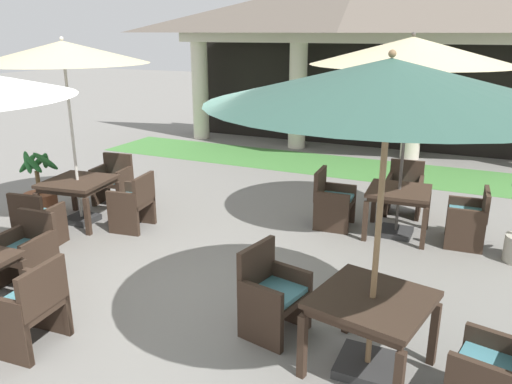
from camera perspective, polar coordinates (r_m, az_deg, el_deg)
The scene contains 20 objects.
ground_plane at distance 5.68m, azimuth -12.00°, elevation -13.61°, with size 60.00×60.00×0.00m, color gray.
background_pavilion at distance 12.73m, azimuth 11.61°, elevation 18.53°, with size 9.91×2.47×4.19m.
lawn_strip at distance 11.60m, azimuth 8.84°, elevation 3.00°, with size 11.71×1.92×0.01m, color #47843D.
patio_table_near_foreground at distance 8.38m, azimuth -19.59°, elevation 0.70°, with size 1.07×1.07×0.70m.
patio_umbrella_near_foreground at distance 8.06m, azimuth -21.09°, elevation 14.44°, with size 2.48×2.48×2.86m.
patio_chair_near_foreground_east at distance 7.91m, azimuth -13.74°, elevation -1.23°, with size 0.58×0.65×0.87m.
patio_chair_near_foreground_north at distance 9.19m, azimuth -15.93°, elevation 1.20°, with size 0.64×0.59×0.86m.
patio_chair_near_foreground_south at distance 7.73m, azimuth -23.60°, elevation -2.94°, with size 0.62×0.57×0.82m.
patio_table_mid_left at distance 7.67m, azimuth 15.95°, elevation -0.40°, with size 0.93×0.93×0.72m.
patio_umbrella_mid_left at distance 7.33m, azimuth 17.34°, elevation 14.94°, with size 2.76×2.76×2.92m.
patio_chair_mid_left_east at distance 7.73m, azimuth 23.03°, elevation -2.76°, with size 0.55×0.66×0.83m.
patio_chair_mid_left_north at distance 8.67m, azimuth 16.52°, elevation 0.17°, with size 0.60×0.57×0.88m.
patio_chair_mid_left_west at distance 7.87m, azimuth 8.71°, elevation -1.05°, with size 0.59×0.62×0.90m.
patio_table_mid_right at distance 4.57m, azimuth 13.06°, elevation -12.65°, with size 1.10×1.10×0.74m.
patio_umbrella_mid_right at distance 3.98m, azimuth 14.98°, elevation 11.69°, with size 2.83×2.83×2.80m.
patio_chair_mid_right_west at distance 5.12m, azimuth 1.84°, elevation -11.63°, with size 0.63×0.68×0.91m.
patio_chair_mid_right_east at distance 4.49m, azimuth 25.75°, elevation -18.58°, with size 0.68×0.66×0.81m.
patio_chair_far_back_north at distance 6.65m, azimuth -24.63°, elevation -6.29°, with size 0.59×0.61×0.85m.
patio_chair_far_back_east at distance 5.34m, azimuth -24.34°, elevation -11.94°, with size 0.57×0.64×0.89m.
potted_palm_left_edge at distance 9.08m, azimuth -23.33°, elevation -0.32°, with size 0.56×0.55×1.16m.
Camera 1 is at (3.02, -3.82, 2.92)m, focal length 35.16 mm.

